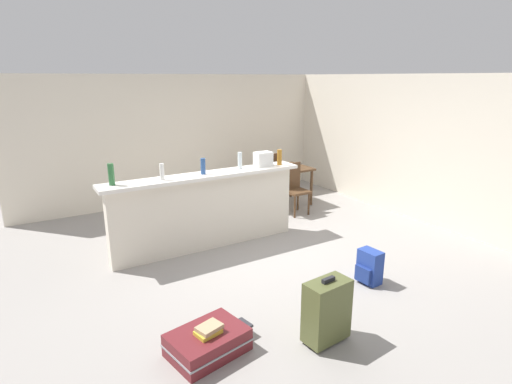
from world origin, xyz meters
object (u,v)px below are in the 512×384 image
object	(u,v)px
dining_chair_far_side	(267,173)
backpack_blue	(369,267)
book_stack	(209,330)
bottle_white	(162,172)
bottle_blue	(203,166)
grocery_bag	(263,159)
dining_table	(281,173)
suitcase_upright_olive	(327,310)
bottle_clear	(240,161)
dining_chair_near_partition	(294,186)
bottle_green	(111,174)
bottle_amber	(279,157)
suitcase_flat_maroon	(208,342)

from	to	relation	value
dining_chair_far_side	backpack_blue	world-z (taller)	dining_chair_far_side
dining_chair_far_side	book_stack	world-z (taller)	dining_chair_far_side
bottle_white	book_stack	xyz separation A→B (m)	(-0.37, -2.21, -0.97)
bottle_blue	bottle_white	bearing A→B (deg)	-177.64
grocery_bag	dining_table	world-z (taller)	grocery_bag
dining_table	suitcase_upright_olive	bearing A→B (deg)	-118.85
bottle_blue	suitcase_upright_olive	world-z (taller)	bottle_blue
grocery_bag	suitcase_upright_olive	distance (m)	2.96
bottle_clear	dining_chair_far_side	bearing A→B (deg)	47.28
dining_table	dining_chair_near_partition	distance (m)	0.58
bottle_green	dining_table	world-z (taller)	bottle_green
bottle_clear	backpack_blue	distance (m)	2.39
dining_table	dining_chair_far_side	xyz separation A→B (m)	(0.05, 0.58, -0.13)
bottle_blue	backpack_blue	distance (m)	2.60
bottle_amber	dining_chair_near_partition	bearing A→B (deg)	39.78
dining_chair_near_partition	book_stack	size ratio (longest dim) A/B	3.47
bottle_amber	dining_chair_far_side	distance (m)	2.14
bottle_clear	grocery_bag	xyz separation A→B (m)	(0.40, -0.01, -0.02)
grocery_bag	book_stack	xyz separation A→B (m)	(-1.99, -2.26, -0.97)
bottle_white	book_stack	distance (m)	2.45
bottle_white	bottle_clear	world-z (taller)	bottle_clear
bottle_green	dining_chair_far_side	size ratio (longest dim) A/B	0.30
bottle_white	dining_table	distance (m)	3.07
bottle_white	backpack_blue	xyz separation A→B (m)	(1.88, -1.99, -1.03)
bottle_green	dining_chair_near_partition	world-z (taller)	bottle_green
dining_chair_near_partition	book_stack	xyz separation A→B (m)	(-3.05, -2.86, -0.26)
suitcase_flat_maroon	bottle_blue	bearing A→B (deg)	66.13
bottle_clear	book_stack	world-z (taller)	bottle_clear
bottle_clear	suitcase_upright_olive	size ratio (longest dim) A/B	0.38
bottle_amber	dining_chair_far_side	world-z (taller)	bottle_amber
suitcase_flat_maroon	dining_chair_near_partition	bearing A→B (deg)	42.92
bottle_amber	grocery_bag	bearing A→B (deg)	169.60
bottle_white	book_stack	world-z (taller)	bottle_white
suitcase_upright_olive	bottle_blue	bearing A→B (deg)	91.24
bottle_blue	bottle_clear	distance (m)	0.61
bottle_green	suitcase_upright_olive	distance (m)	3.12
backpack_blue	grocery_bag	bearing A→B (deg)	97.33
bottle_blue	book_stack	world-z (taller)	bottle_blue
backpack_blue	bottle_green	bearing A→B (deg)	140.63
grocery_bag	book_stack	size ratio (longest dim) A/B	0.97
book_stack	dining_chair_far_side	bearing A→B (deg)	51.46
bottle_blue	suitcase_flat_maroon	distance (m)	2.66
bottle_amber	backpack_blue	xyz separation A→B (m)	(-0.01, -1.99, -1.04)
dining_chair_far_side	bottle_amber	bearing A→B (deg)	-117.33
bottle_green	backpack_blue	distance (m)	3.42
bottle_clear	suitcase_upright_olive	distance (m)	2.87
dining_table	dining_chair_near_partition	size ratio (longest dim) A/B	1.18
dining_chair_near_partition	grocery_bag	bearing A→B (deg)	-150.14
dining_table	book_stack	bearing A→B (deg)	-132.54
book_stack	suitcase_upright_olive	bearing A→B (deg)	-20.92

